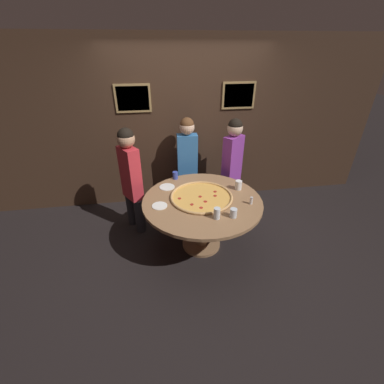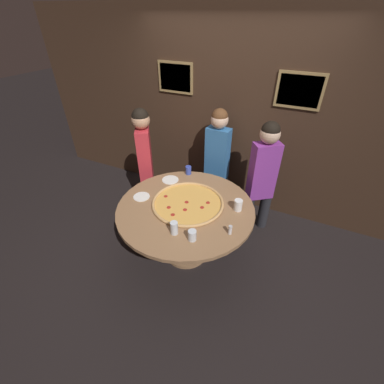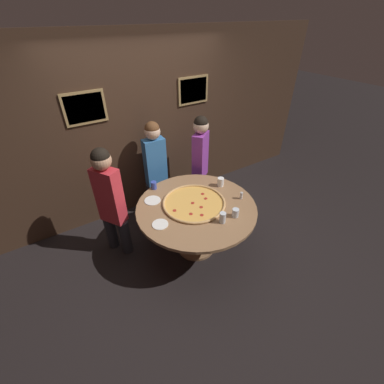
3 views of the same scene
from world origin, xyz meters
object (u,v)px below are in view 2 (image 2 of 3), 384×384
(drink_cup_beside_pizza, at_px, (188,170))
(diner_far_right, at_px, (217,156))
(dining_table, at_px, (186,216))
(drink_cup_centre_back, at_px, (192,235))
(condiment_shaker, at_px, (230,230))
(white_plate_near_front, at_px, (142,197))
(drink_cup_front_edge, at_px, (238,205))
(diner_side_right, at_px, (263,174))
(diner_far_left, at_px, (145,157))
(giant_pizza, at_px, (188,203))
(drink_cup_far_left, at_px, (174,228))
(white_plate_left_side, at_px, (170,180))

(drink_cup_beside_pizza, xyz_separation_m, diner_far_right, (0.23, 0.42, 0.06))
(dining_table, distance_m, drink_cup_centre_back, 0.53)
(condiment_shaker, bearing_deg, drink_cup_beside_pizza, 136.02)
(white_plate_near_front, bearing_deg, condiment_shaker, -6.43)
(diner_far_right, bearing_deg, drink_cup_front_edge, 125.89)
(drink_cup_beside_pizza, relative_size, drink_cup_centre_back, 1.01)
(diner_side_right, xyz_separation_m, diner_far_right, (-0.67, 0.21, -0.01))
(diner_far_right, bearing_deg, dining_table, 94.60)
(drink_cup_front_edge, relative_size, diner_far_left, 0.08)
(drink_cup_front_edge, relative_size, diner_far_right, 0.08)
(drink_cup_beside_pizza, height_order, diner_far_left, diner_far_left)
(giant_pizza, distance_m, drink_cup_far_left, 0.48)
(white_plate_near_front, bearing_deg, drink_cup_centre_back, -23.31)
(giant_pizza, height_order, diner_far_right, diner_far_right)
(white_plate_left_side, height_order, diner_far_right, diner_far_right)
(drink_cup_centre_back, distance_m, drink_cup_far_left, 0.19)
(drink_cup_beside_pizza, height_order, diner_far_right, diner_far_right)
(drink_cup_far_left, height_order, condiment_shaker, drink_cup_far_left)
(white_plate_left_side, height_order, diner_far_left, diner_far_left)
(dining_table, bearing_deg, white_plate_near_front, -173.54)
(drink_cup_beside_pizza, relative_size, white_plate_near_front, 0.58)
(drink_cup_centre_back, height_order, diner_far_left, diner_far_left)
(dining_table, height_order, giant_pizza, giant_pizza)
(diner_side_right, relative_size, diner_far_right, 1.01)
(drink_cup_centre_back, height_order, drink_cup_far_left, drink_cup_far_left)
(drink_cup_front_edge, xyz_separation_m, drink_cup_centre_back, (-0.25, -0.61, -0.01))
(drink_cup_beside_pizza, distance_m, white_plate_left_side, 0.28)
(white_plate_left_side, bearing_deg, drink_cup_centre_back, -49.31)
(dining_table, relative_size, drink_cup_front_edge, 12.02)
(drink_cup_front_edge, bearing_deg, white_plate_left_side, 168.12)
(dining_table, bearing_deg, drink_cup_far_left, -78.07)
(drink_cup_centre_back, xyz_separation_m, diner_far_right, (-0.32, 1.47, 0.06))
(dining_table, relative_size, drink_cup_centre_back, 14.08)
(drink_cup_front_edge, relative_size, white_plate_near_front, 0.67)
(white_plate_left_side, bearing_deg, drink_cup_front_edge, -11.88)
(drink_cup_centre_back, xyz_separation_m, condiment_shaker, (0.29, 0.23, -0.00))
(dining_table, height_order, diner_far_right, diner_far_right)
(white_plate_near_front, bearing_deg, drink_cup_far_left, -29.26)
(drink_cup_beside_pizza, bearing_deg, drink_cup_front_edge, -28.44)
(drink_cup_centre_back, bearing_deg, white_plate_near_front, 156.69)
(dining_table, distance_m, giant_pizza, 0.16)
(drink_cup_centre_back, height_order, condiment_shaker, drink_cup_centre_back)
(white_plate_left_side, distance_m, diner_far_left, 0.52)
(drink_cup_far_left, relative_size, white_plate_near_front, 0.72)
(drink_cup_centre_back, height_order, white_plate_near_front, drink_cup_centre_back)
(drink_cup_far_left, distance_m, condiment_shaker, 0.53)
(white_plate_left_side, relative_size, condiment_shaker, 2.15)
(drink_cup_front_edge, distance_m, condiment_shaker, 0.38)
(drink_cup_beside_pizza, distance_m, drink_cup_far_left, 1.11)
(drink_cup_far_left, relative_size, diner_side_right, 0.09)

